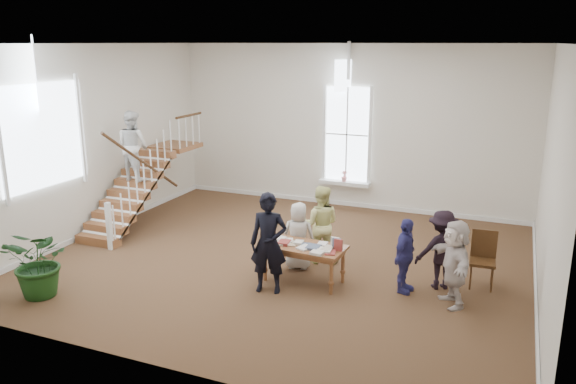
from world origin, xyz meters
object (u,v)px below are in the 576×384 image
at_px(person_yellow, 320,224).
at_px(woman_cluster_b, 442,250).
at_px(woman_cluster_a, 405,256).
at_px(side_chair, 483,255).
at_px(library_table, 304,249).
at_px(elderly_woman, 298,236).
at_px(police_officer, 269,243).
at_px(woman_cluster_c, 454,263).
at_px(floor_plant, 41,262).

bearing_deg(person_yellow, woman_cluster_b, 158.94).
distance_m(woman_cluster_a, side_chair, 1.58).
relative_size(library_table, woman_cluster_b, 1.07).
relative_size(elderly_woman, woman_cluster_b, 0.92).
bearing_deg(woman_cluster_b, police_officer, -1.72).
bearing_deg(side_chair, elderly_woman, -174.32).
distance_m(woman_cluster_b, side_chair, 0.85).
xyz_separation_m(woman_cluster_c, floor_plant, (-6.97, -2.52, -0.12)).
height_order(woman_cluster_a, side_chair, woman_cluster_a).
relative_size(library_table, person_yellow, 0.99).
bearing_deg(police_officer, elderly_woman, 73.01).
bearing_deg(woman_cluster_a, woman_cluster_c, -92.58).
distance_m(police_officer, woman_cluster_b, 3.25).
height_order(police_officer, woman_cluster_a, police_officer).
xyz_separation_m(library_table, person_yellow, (-0.05, 1.11, 0.16)).
bearing_deg(library_table, side_chair, 23.69).
bearing_deg(woman_cluster_b, library_table, -10.23).
bearing_deg(woman_cluster_b, person_yellow, -35.17).
relative_size(woman_cluster_b, woman_cluster_c, 0.97).
distance_m(police_officer, person_yellow, 1.80).
relative_size(library_table, floor_plant, 1.23).
bearing_deg(library_table, floor_plant, -146.06).
bearing_deg(woman_cluster_a, person_yellow, 77.04).
bearing_deg(person_yellow, side_chair, 168.01).
xyz_separation_m(person_yellow, floor_plant, (-4.13, -3.54, -0.16)).
bearing_deg(police_officer, library_table, 42.11).
relative_size(police_officer, floor_plant, 1.42).
height_order(police_officer, person_yellow, police_officer).
xyz_separation_m(woman_cluster_a, side_chair, (1.32, 0.86, -0.10)).
height_order(police_officer, woman_cluster_b, police_officer).
xyz_separation_m(police_officer, woman_cluster_a, (2.34, 0.93, -0.23)).
bearing_deg(person_yellow, elderly_woman, 46.25).
relative_size(woman_cluster_a, woman_cluster_c, 0.91).
bearing_deg(police_officer, person_yellow, 64.71).
bearing_deg(library_table, police_officer, -121.65).
bearing_deg(side_chair, library_table, -163.17).
distance_m(elderly_woman, side_chair, 3.60).
bearing_deg(side_chair, floor_plant, -157.15).
bearing_deg(person_yellow, woman_cluster_c, 147.46).
relative_size(police_officer, woman_cluster_a, 1.33).
xyz_separation_m(person_yellow, woman_cluster_a, (1.94, -0.82, -0.12)).
distance_m(woman_cluster_a, floor_plant, 6.66).
bearing_deg(floor_plant, police_officer, 25.64).
height_order(elderly_woman, person_yellow, person_yellow).
relative_size(person_yellow, woman_cluster_c, 1.06).
bearing_deg(floor_plant, woman_cluster_b, 25.43).
relative_size(police_officer, person_yellow, 1.14).
xyz_separation_m(woman_cluster_b, floor_plant, (-6.67, -3.17, -0.10)).
xyz_separation_m(elderly_woman, side_chair, (3.56, 0.55, -0.09)).
height_order(library_table, floor_plant, floor_plant).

